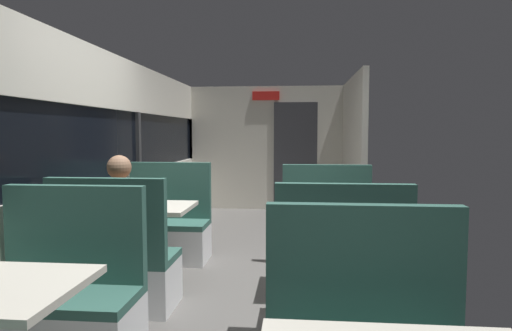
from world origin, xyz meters
The scene contains 13 objects.
ground_plane centered at (0.00, 0.00, -0.01)m, with size 3.30×9.20×0.02m, color #514F4C.
carriage_window_panel_left centered at (-1.45, 0.00, 1.11)m, with size 0.09×8.48×2.30m.
carriage_end_bulkhead centered at (0.06, 4.19, 1.14)m, with size 2.90×0.11×2.30m.
carriage_aisle_panel_right centered at (1.45, 3.00, 1.15)m, with size 0.08×2.40×2.30m, color beige.
bench_near_window_facing_entry centered at (-0.89, -1.39, 0.33)m, with size 0.95×0.50×1.10m.
dining_table_mid_window centered at (-0.89, 0.12, 0.64)m, with size 0.90×0.70×0.74m.
bench_mid_window_facing_end centered at (-0.89, -0.58, 0.33)m, with size 0.95×0.50×1.10m.
bench_mid_window_facing_entry centered at (-0.89, 0.81, 0.33)m, with size 0.95×0.50×1.10m.
dining_table_rear_aisle centered at (0.89, -0.08, 0.64)m, with size 0.90×0.70×0.74m.
bench_rear_aisle_facing_end centered at (0.89, -0.78, 0.33)m, with size 0.95×0.50×1.10m.
bench_rear_aisle_facing_entry centered at (0.89, 0.61, 0.33)m, with size 0.95×0.50×1.10m.
seated_passenger centered at (-0.89, -0.51, 0.54)m, with size 0.47×0.55×1.26m.
coffee_cup_primary centered at (-0.83, 0.00, 0.79)m, with size 0.07×0.07×0.09m.
Camera 1 is at (0.56, -3.95, 1.45)m, focal length 30.59 mm.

